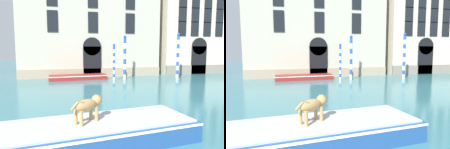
# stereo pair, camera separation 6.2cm
# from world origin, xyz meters

# --- Properties ---
(palazzo_left) EXTENTS (14.92, 6.13, 13.44)m
(palazzo_left) POSITION_xyz_m (1.68, 24.67, 6.71)
(palazzo_left) COLOR #BCB29E
(palazzo_left) RESTS_ON ground_plane
(palazzo_right) EXTENTS (10.27, 6.13, 12.13)m
(palazzo_right) POSITION_xyz_m (15.18, 24.66, 6.05)
(palazzo_right) COLOR beige
(palazzo_right) RESTS_ON ground_plane
(boat_foreground) EXTENTS (9.01, 3.13, 0.71)m
(boat_foreground) POSITION_xyz_m (-2.11, 5.60, 0.38)
(boat_foreground) COLOR #234C8C
(boat_foreground) RESTS_ON ground_plane
(dog_on_deck) EXTENTS (1.05, 0.82, 0.82)m
(dog_on_deck) POSITION_xyz_m (-1.12, 5.72, 1.24)
(dog_on_deck) COLOR tan
(dog_on_deck) RESTS_ON boat_foreground
(boat_moored_near_palazzo) EXTENTS (5.63, 2.10, 0.44)m
(boat_moored_near_palazzo) POSITION_xyz_m (-0.05, 20.41, 0.24)
(boat_moored_near_palazzo) COLOR maroon
(boat_moored_near_palazzo) RESTS_ON ground_plane
(mooring_pole_0) EXTENTS (0.21, 0.21, 3.43)m
(mooring_pole_0) POSITION_xyz_m (3.14, 18.79, 1.73)
(mooring_pole_0) COLOR white
(mooring_pole_0) RESTS_ON ground_plane
(mooring_pole_1) EXTENTS (0.28, 0.28, 4.51)m
(mooring_pole_1) POSITION_xyz_m (9.59, 18.53, 2.28)
(mooring_pole_1) COLOR white
(mooring_pole_1) RESTS_ON ground_plane
(mooring_pole_3) EXTENTS (0.27, 0.27, 4.22)m
(mooring_pole_3) POSITION_xyz_m (4.31, 19.19, 2.13)
(mooring_pole_3) COLOR white
(mooring_pole_3) RESTS_ON ground_plane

